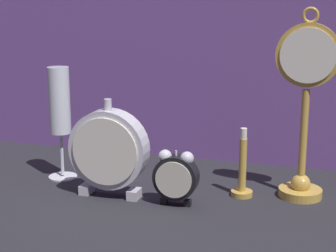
{
  "coord_description": "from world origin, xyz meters",
  "views": [
    {
      "loc": [
        0.3,
        -0.89,
        0.38
      ],
      "look_at": [
        0.0,
        0.08,
        0.13
      ],
      "focal_mm": 60.0,
      "sensor_mm": 36.0,
      "label": 1
    }
  ],
  "objects_px": {
    "alarm_clock_twin_bell": "(176,175)",
    "champagne_flute": "(60,109)",
    "mantel_clock_silver": "(109,150)",
    "pocket_watch_on_stand": "(305,107)",
    "brass_candlestick": "(242,174)"
  },
  "relations": [
    {
      "from": "champagne_flute",
      "to": "brass_candlestick",
      "type": "relative_size",
      "value": 1.75
    },
    {
      "from": "alarm_clock_twin_bell",
      "to": "champagne_flute",
      "type": "distance_m",
      "value": 0.29
    },
    {
      "from": "mantel_clock_silver",
      "to": "champagne_flute",
      "type": "distance_m",
      "value": 0.16
    },
    {
      "from": "pocket_watch_on_stand",
      "to": "champagne_flute",
      "type": "height_order",
      "value": "pocket_watch_on_stand"
    },
    {
      "from": "alarm_clock_twin_bell",
      "to": "champagne_flute",
      "type": "xyz_separation_m",
      "value": [
        -0.27,
        0.08,
        0.09
      ]
    },
    {
      "from": "alarm_clock_twin_bell",
      "to": "champagne_flute",
      "type": "bearing_deg",
      "value": 163.86
    },
    {
      "from": "champagne_flute",
      "to": "pocket_watch_on_stand",
      "type": "bearing_deg",
      "value": 3.71
    },
    {
      "from": "mantel_clock_silver",
      "to": "brass_candlestick",
      "type": "bearing_deg",
      "value": 17.57
    },
    {
      "from": "alarm_clock_twin_bell",
      "to": "brass_candlestick",
      "type": "distance_m",
      "value": 0.14
    },
    {
      "from": "pocket_watch_on_stand",
      "to": "alarm_clock_twin_bell",
      "type": "bearing_deg",
      "value": -152.94
    },
    {
      "from": "alarm_clock_twin_bell",
      "to": "pocket_watch_on_stand",
      "type": "bearing_deg",
      "value": 27.06
    },
    {
      "from": "pocket_watch_on_stand",
      "to": "mantel_clock_silver",
      "type": "bearing_deg",
      "value": -163.33
    },
    {
      "from": "alarm_clock_twin_bell",
      "to": "mantel_clock_silver",
      "type": "relative_size",
      "value": 0.55
    },
    {
      "from": "mantel_clock_silver",
      "to": "champagne_flute",
      "type": "xyz_separation_m",
      "value": [
        -0.14,
        0.07,
        0.06
      ]
    },
    {
      "from": "mantel_clock_silver",
      "to": "pocket_watch_on_stand",
      "type": "bearing_deg",
      "value": 16.67
    }
  ]
}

